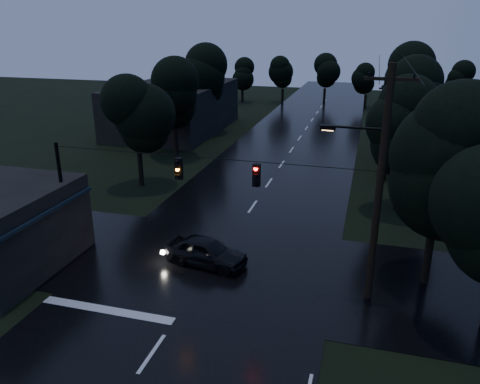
% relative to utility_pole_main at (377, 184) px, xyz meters
% --- Properties ---
extents(main_road, '(12.00, 120.00, 0.02)m').
position_rel_utility_pole_main_xyz_m(main_road, '(-7.41, 19.00, -5.26)').
color(main_road, black).
rests_on(main_road, ground).
extents(cross_street, '(60.00, 9.00, 0.02)m').
position_rel_utility_pole_main_xyz_m(cross_street, '(-7.41, 1.00, -5.26)').
color(cross_street, black).
rests_on(cross_street, ground).
extents(building_far_right, '(10.00, 14.00, 4.40)m').
position_rel_utility_pole_main_xyz_m(building_far_right, '(6.59, 23.00, -3.06)').
color(building_far_right, black).
rests_on(building_far_right, ground).
extents(building_far_left, '(10.00, 16.00, 5.00)m').
position_rel_utility_pole_main_xyz_m(building_far_left, '(-21.41, 29.00, -2.76)').
color(building_far_left, black).
rests_on(building_far_left, ground).
extents(utility_pole_main, '(3.50, 0.30, 10.00)m').
position_rel_utility_pole_main_xyz_m(utility_pole_main, '(0.00, 0.00, 0.00)').
color(utility_pole_main, black).
rests_on(utility_pole_main, ground).
extents(utility_pole_far, '(2.00, 0.30, 7.50)m').
position_rel_utility_pole_main_xyz_m(utility_pole_far, '(0.89, 17.00, -1.38)').
color(utility_pole_far, black).
rests_on(utility_pole_far, ground).
extents(anchor_pole_left, '(0.18, 0.18, 6.00)m').
position_rel_utility_pole_main_xyz_m(anchor_pole_left, '(-14.91, 0.00, -2.26)').
color(anchor_pole_left, black).
rests_on(anchor_pole_left, ground).
extents(span_signals, '(15.00, 0.37, 1.12)m').
position_rel_utility_pole_main_xyz_m(span_signals, '(-6.85, -0.01, -0.01)').
color(span_signals, black).
rests_on(span_signals, ground).
extents(tree_corner_near, '(4.48, 4.48, 9.44)m').
position_rel_utility_pole_main_xyz_m(tree_corner_near, '(2.59, 2.00, 0.74)').
color(tree_corner_near, black).
rests_on(tree_corner_near, ground).
extents(tree_left_a, '(3.92, 3.92, 8.26)m').
position_rel_utility_pole_main_xyz_m(tree_left_a, '(-16.41, 11.00, -0.02)').
color(tree_left_a, black).
rests_on(tree_left_a, ground).
extents(tree_left_b, '(4.20, 4.20, 8.85)m').
position_rel_utility_pole_main_xyz_m(tree_left_b, '(-17.01, 19.00, 0.36)').
color(tree_left_b, black).
rests_on(tree_left_b, ground).
extents(tree_left_c, '(4.48, 4.48, 9.44)m').
position_rel_utility_pole_main_xyz_m(tree_left_c, '(-17.61, 29.00, 0.74)').
color(tree_left_c, black).
rests_on(tree_left_c, ground).
extents(tree_right_a, '(4.20, 4.20, 8.85)m').
position_rel_utility_pole_main_xyz_m(tree_right_a, '(1.59, 11.00, 0.36)').
color(tree_right_a, black).
rests_on(tree_right_a, ground).
extents(tree_right_b, '(4.48, 4.48, 9.44)m').
position_rel_utility_pole_main_xyz_m(tree_right_b, '(2.19, 19.00, 0.74)').
color(tree_right_b, black).
rests_on(tree_right_b, ground).
extents(tree_right_c, '(4.76, 4.76, 10.03)m').
position_rel_utility_pole_main_xyz_m(tree_right_c, '(2.79, 29.00, 1.11)').
color(tree_right_c, black).
rests_on(tree_right_c, ground).
extents(car, '(4.37, 2.29, 1.42)m').
position_rel_utility_pole_main_xyz_m(car, '(-7.74, 0.90, -4.55)').
color(car, black).
rests_on(car, ground).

